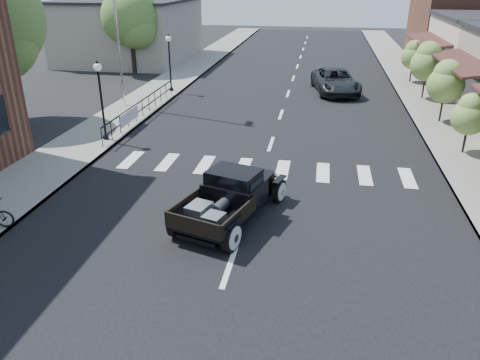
# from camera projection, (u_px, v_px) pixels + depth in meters

# --- Properties ---
(ground) EXTENTS (120.00, 120.00, 0.00)m
(ground) POSITION_uv_depth(u_px,v_px,m) (247.00, 215.00, 15.21)
(ground) COLOR black
(ground) RESTS_ON ground
(road) EXTENTS (14.00, 80.00, 0.02)m
(road) POSITION_uv_depth(u_px,v_px,m) (285.00, 101.00, 28.72)
(road) COLOR black
(road) RESTS_ON ground
(road_markings) EXTENTS (12.00, 60.00, 0.06)m
(road_markings) POSITION_uv_depth(u_px,v_px,m) (277.00, 125.00, 24.22)
(road_markings) COLOR silver
(road_markings) RESTS_ON ground
(sidewalk_left) EXTENTS (3.00, 80.00, 0.15)m
(sidewalk_left) POSITION_uv_depth(u_px,v_px,m) (153.00, 95.00, 30.03)
(sidewalk_left) COLOR gray
(sidewalk_left) RESTS_ON ground
(sidewalk_right) EXTENTS (3.00, 80.00, 0.15)m
(sidewalk_right) POSITION_uv_depth(u_px,v_px,m) (431.00, 107.00, 27.36)
(sidewalk_right) COLOR gray
(sidewalk_right) RESTS_ON ground
(low_building_left) EXTENTS (10.00, 12.00, 5.00)m
(low_building_left) POSITION_uv_depth(u_px,v_px,m) (131.00, 31.00, 41.78)
(low_building_left) COLOR gray
(low_building_left) RESTS_ON ground
(railing) EXTENTS (0.08, 10.00, 1.00)m
(railing) POSITION_uv_depth(u_px,v_px,m) (142.00, 107.00, 25.10)
(railing) COLOR black
(railing) RESTS_ON sidewalk_left
(banner) EXTENTS (0.04, 2.20, 0.60)m
(banner) POSITION_uv_depth(u_px,v_px,m) (130.00, 121.00, 23.37)
(banner) COLOR silver
(banner) RESTS_ON sidewalk_left
(lamp_post_b) EXTENTS (0.36, 0.36, 3.61)m
(lamp_post_b) POSITION_uv_depth(u_px,v_px,m) (102.00, 101.00, 21.02)
(lamp_post_b) COLOR black
(lamp_post_b) RESTS_ON sidewalk_left
(lamp_post_c) EXTENTS (0.36, 0.36, 3.61)m
(lamp_post_c) POSITION_uv_depth(u_px,v_px,m) (170.00, 63.00, 30.03)
(lamp_post_c) COLOR black
(lamp_post_c) RESTS_ON sidewalk_left
(big_tree_far) EXTENTS (4.34, 4.34, 6.37)m
(big_tree_far) POSITION_uv_depth(u_px,v_px,m) (131.00, 31.00, 35.70)
(big_tree_far) COLOR #4E6E2F
(big_tree_far) RESTS_ON ground
(small_tree_b) EXTENTS (1.48, 1.48, 2.47)m
(small_tree_b) POSITION_uv_depth(u_px,v_px,m) (468.00, 124.00, 19.67)
(small_tree_b) COLOR olive
(small_tree_b) RESTS_ON sidewalk_right
(small_tree_c) EXTENTS (1.83, 1.83, 3.05)m
(small_tree_c) POSITION_uv_depth(u_px,v_px,m) (444.00, 92.00, 23.80)
(small_tree_c) COLOR olive
(small_tree_c) RESTS_ON sidewalk_right
(small_tree_d) EXTENTS (1.97, 1.97, 3.28)m
(small_tree_d) POSITION_uv_depth(u_px,v_px,m) (426.00, 71.00, 28.30)
(small_tree_d) COLOR olive
(small_tree_d) RESTS_ON sidewalk_right
(small_tree_e) EXTENTS (1.66, 1.66, 2.76)m
(small_tree_e) POSITION_uv_depth(u_px,v_px,m) (413.00, 62.00, 32.75)
(small_tree_e) COLOR olive
(small_tree_e) RESTS_ON sidewalk_right
(hotrod_pickup) EXTENTS (3.54, 5.20, 1.65)m
(hotrod_pickup) POSITION_uv_depth(u_px,v_px,m) (231.00, 196.00, 14.63)
(hotrod_pickup) COLOR black
(hotrod_pickup) RESTS_ON ground
(second_car) EXTENTS (3.50, 5.85, 1.52)m
(second_car) POSITION_uv_depth(u_px,v_px,m) (335.00, 81.00, 30.55)
(second_car) COLOR black
(second_car) RESTS_ON ground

